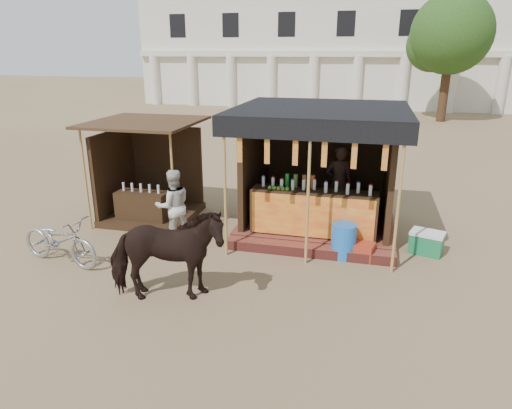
% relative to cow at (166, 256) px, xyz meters
% --- Properties ---
extents(ground, '(120.00, 120.00, 0.00)m').
position_rel_cow_xyz_m(ground, '(1.00, 0.36, -0.80)').
color(ground, '#846B4C').
rests_on(ground, ground).
extents(main_stall, '(3.60, 3.61, 2.78)m').
position_rel_cow_xyz_m(main_stall, '(2.02, 3.72, 0.23)').
color(main_stall, maroon).
rests_on(main_stall, ground).
extents(secondary_stall, '(2.40, 2.40, 2.38)m').
position_rel_cow_xyz_m(secondary_stall, '(-2.17, 3.59, 0.05)').
color(secondary_stall, '#321E12').
rests_on(secondary_stall, ground).
extents(cow, '(2.06, 1.36, 1.60)m').
position_rel_cow_xyz_m(cow, '(0.00, 0.00, 0.00)').
color(cow, black).
rests_on(cow, ground).
extents(motorbike, '(1.91, 0.99, 0.96)m').
position_rel_cow_xyz_m(motorbike, '(-2.57, 0.79, -0.32)').
color(motorbike, '#9B9BA4').
rests_on(motorbike, ground).
extents(bystander, '(0.97, 0.93, 1.57)m').
position_rel_cow_xyz_m(bystander, '(-0.91, 2.36, -0.01)').
color(bystander, beige).
rests_on(bystander, ground).
extents(blue_barrel, '(0.56, 0.56, 0.69)m').
position_rel_cow_xyz_m(blue_barrel, '(2.68, 2.36, -0.45)').
color(blue_barrel, blue).
rests_on(blue_barrel, ground).
extents(red_crate, '(0.46, 0.46, 0.33)m').
position_rel_cow_xyz_m(red_crate, '(3.08, 2.36, -0.64)').
color(red_crate, '#A02F1A').
rests_on(red_crate, ground).
extents(cooler, '(0.74, 0.61, 0.46)m').
position_rel_cow_xyz_m(cooler, '(4.30, 2.96, -0.57)').
color(cooler, '#197443').
rests_on(cooler, ground).
extents(background_building, '(26.00, 7.45, 8.18)m').
position_rel_cow_xyz_m(background_building, '(-1.00, 30.30, 3.18)').
color(background_building, silver).
rests_on(background_building, ground).
extents(tree, '(4.50, 4.40, 7.00)m').
position_rel_cow_xyz_m(tree, '(6.81, 22.50, 3.83)').
color(tree, '#382314').
rests_on(tree, ground).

